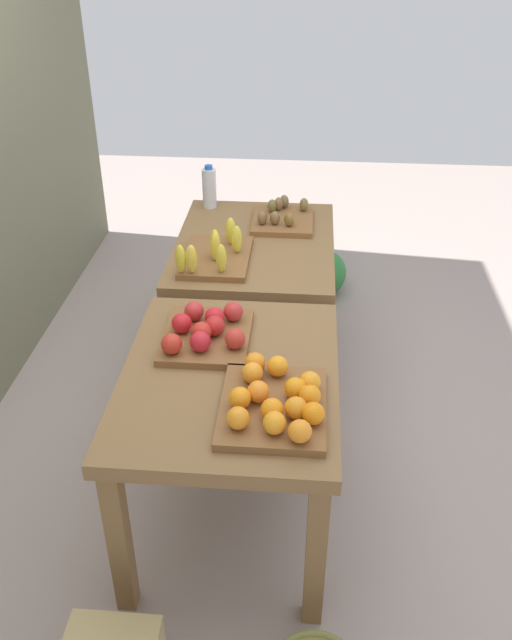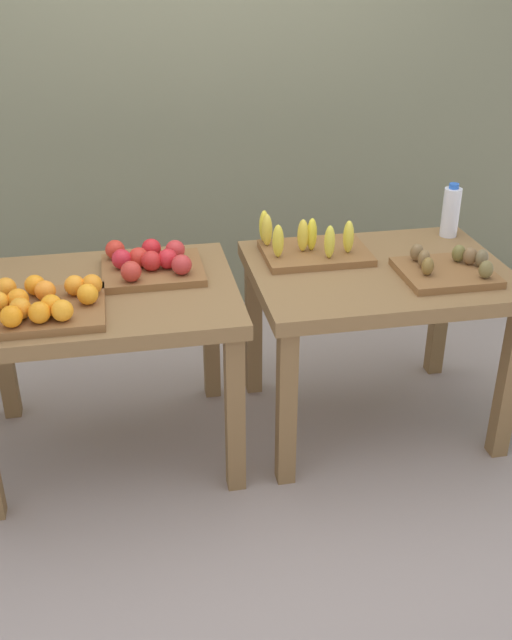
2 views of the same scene
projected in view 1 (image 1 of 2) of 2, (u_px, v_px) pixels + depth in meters
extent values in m
plane|color=gray|center=(246.00, 426.00, 3.37)|extent=(8.00, 8.00, 0.00)
cube|color=brown|center=(230.00, 379.00, 2.51)|extent=(1.04, 0.80, 0.06)
cube|color=brown|center=(316.00, 553.00, 2.30)|extent=(0.07, 0.07, 0.69)
cube|color=brown|center=(317.00, 387.00, 3.08)|extent=(0.07, 0.07, 0.69)
cube|color=brown|center=(119.00, 540.00, 2.35)|extent=(0.07, 0.07, 0.69)
cube|color=brown|center=(170.00, 380.00, 3.12)|extent=(0.07, 0.07, 0.69)
cube|color=brown|center=(255.00, 247.00, 3.46)|extent=(1.04, 0.80, 0.06)
cube|color=brown|center=(318.00, 362.00, 3.25)|extent=(0.07, 0.07, 0.69)
cube|color=brown|center=(318.00, 271.00, 4.02)|extent=(0.07, 0.07, 0.69)
cube|color=brown|center=(177.00, 355.00, 3.29)|extent=(0.07, 0.07, 0.69)
cube|color=brown|center=(205.00, 267.00, 4.07)|extent=(0.07, 0.07, 0.69)
cube|color=brown|center=(273.00, 407.00, 2.31)|extent=(0.44, 0.36, 0.03)
sphere|color=orange|center=(310.00, 382.00, 2.34)|extent=(0.11, 0.11, 0.08)
sphere|color=orange|center=(252.00, 373.00, 2.38)|extent=(0.09, 0.09, 0.08)
sphere|color=orange|center=(296.00, 408.00, 2.22)|extent=(0.08, 0.08, 0.08)
sphere|color=orange|center=(300.00, 431.00, 2.12)|extent=(0.10, 0.10, 0.08)
sphere|color=orange|center=(272.00, 409.00, 2.21)|extent=(0.10, 0.10, 0.08)
sphere|color=orange|center=(278.00, 366.00, 2.42)|extent=(0.11, 0.11, 0.08)
sphere|color=orange|center=(238.00, 418.00, 2.18)|extent=(0.09, 0.09, 0.08)
sphere|color=orange|center=(240.00, 398.00, 2.26)|extent=(0.09, 0.09, 0.08)
sphere|color=orange|center=(255.00, 363.00, 2.43)|extent=(0.10, 0.10, 0.08)
sphere|color=orange|center=(295.00, 388.00, 2.31)|extent=(0.09, 0.09, 0.08)
sphere|color=orange|center=(313.00, 414.00, 2.20)|extent=(0.11, 0.11, 0.08)
sphere|color=orange|center=(275.00, 423.00, 2.16)|extent=(0.08, 0.08, 0.08)
sphere|color=orange|center=(310.00, 396.00, 2.27)|extent=(0.11, 0.11, 0.08)
sphere|color=orange|center=(258.00, 392.00, 2.29)|extent=(0.11, 0.11, 0.08)
cube|color=brown|center=(207.00, 337.00, 2.67)|extent=(0.40, 0.34, 0.03)
sphere|color=red|center=(182.00, 323.00, 2.65)|extent=(0.11, 0.11, 0.08)
sphere|color=red|center=(233.00, 311.00, 2.73)|extent=(0.08, 0.08, 0.08)
sphere|color=red|center=(235.00, 339.00, 2.56)|extent=(0.11, 0.11, 0.08)
sphere|color=red|center=(201.00, 332.00, 2.60)|extent=(0.11, 0.11, 0.08)
sphere|color=red|center=(194.00, 311.00, 2.73)|extent=(0.11, 0.11, 0.08)
sphere|color=red|center=(172.00, 344.00, 2.53)|extent=(0.11, 0.11, 0.08)
sphere|color=red|center=(215.00, 326.00, 2.64)|extent=(0.10, 0.10, 0.08)
sphere|color=red|center=(215.00, 317.00, 2.69)|extent=(0.11, 0.11, 0.08)
sphere|color=red|center=(200.00, 342.00, 2.54)|extent=(0.11, 0.11, 0.08)
cube|color=brown|center=(216.00, 257.00, 3.26)|extent=(0.44, 0.32, 0.03)
ellipsoid|color=yellow|center=(231.00, 231.00, 3.31)|extent=(0.06, 0.06, 0.14)
ellipsoid|color=yellow|center=(215.00, 243.00, 3.20)|extent=(0.06, 0.06, 0.14)
ellipsoid|color=yellow|center=(237.00, 239.00, 3.23)|extent=(0.05, 0.06, 0.14)
ellipsoid|color=yellow|center=(221.00, 258.00, 3.06)|extent=(0.06, 0.07, 0.14)
ellipsoid|color=yellow|center=(181.00, 259.00, 3.06)|extent=(0.06, 0.06, 0.14)
ellipsoid|color=yellow|center=(215.00, 247.00, 3.16)|extent=(0.06, 0.07, 0.14)
ellipsoid|color=yellow|center=(192.00, 259.00, 3.06)|extent=(0.06, 0.06, 0.14)
cube|color=brown|center=(283.00, 221.00, 3.62)|extent=(0.36, 0.32, 0.03)
ellipsoid|color=brown|center=(272.00, 206.00, 3.66)|extent=(0.07, 0.06, 0.07)
ellipsoid|color=brown|center=(262.00, 218.00, 3.53)|extent=(0.07, 0.07, 0.07)
ellipsoid|color=brown|center=(289.00, 220.00, 3.51)|extent=(0.07, 0.07, 0.07)
ellipsoid|color=brown|center=(284.00, 201.00, 3.72)|extent=(0.07, 0.07, 0.07)
ellipsoid|color=brown|center=(279.00, 204.00, 3.69)|extent=(0.07, 0.07, 0.07)
ellipsoid|color=brown|center=(304.00, 205.00, 3.68)|extent=(0.06, 0.06, 0.07)
ellipsoid|color=brown|center=(275.00, 218.00, 3.53)|extent=(0.07, 0.07, 0.07)
cylinder|color=silver|center=(209.00, 188.00, 3.76)|extent=(0.08, 0.08, 0.22)
cylinder|color=blue|center=(209.00, 167.00, 3.70)|extent=(0.04, 0.04, 0.02)
ellipsoid|color=#267334|center=(311.00, 259.00, 4.65)|extent=(0.29, 0.34, 0.24)
ellipsoid|color=#2E632A|center=(285.00, 276.00, 4.45)|extent=(0.32, 0.35, 0.23)
ellipsoid|color=#287030|center=(325.00, 272.00, 4.45)|extent=(0.35, 0.28, 0.27)
ellipsoid|color=#266B2D|center=(312.00, 226.00, 4.53)|extent=(0.30, 0.25, 0.25)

